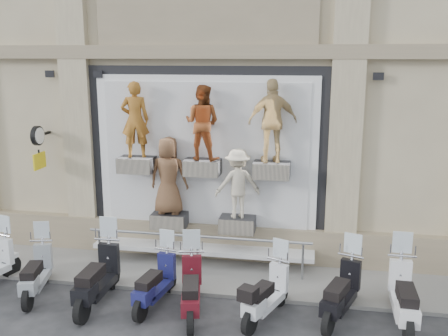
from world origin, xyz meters
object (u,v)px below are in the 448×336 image
Objects in this scene: clock_sign_bracket at (38,142)px; scooter_f at (191,278)px; scooter_h at (342,282)px; scooter_g at (267,284)px; scooter_e at (155,273)px; scooter_i at (405,285)px; guard_rail at (198,255)px; scooter_d at (97,266)px; scooter_c at (36,263)px.

scooter_f is (4.19, -2.22, -2.06)m from clock_sign_bracket.
scooter_g is at bearing -148.75° from scooter_h.
scooter_i is (4.61, 0.12, 0.09)m from scooter_e.
scooter_d is (-1.60, -1.68, 0.33)m from guard_rail.
scooter_f is 0.95× the size of scooter_i.
scooter_h is 1.09m from scooter_i.
scooter_d reaches higher than scooter_i.
scooter_c is at bearing -159.41° from scooter_g.
scooter_d is 5.73m from scooter_i.
scooter_e is at bearing -177.24° from scooter_i.
scooter_i reaches higher than scooter_h.
scooter_c is 1.39m from scooter_d.
clock_sign_bracket is (-3.90, 0.47, 2.34)m from guard_rail.
scooter_i is (2.44, 0.23, 0.09)m from scooter_g.
scooter_d reaches higher than scooter_h.
scooter_h reaches higher than scooter_g.
clock_sign_bracket is at bearing 139.74° from scooter_f.
scooter_c reaches higher than guard_rail.
scooter_g is (5.59, -2.11, -2.11)m from clock_sign_bracket.
scooter_d reaches higher than scooter_f.
scooter_f is 1.00× the size of scooter_h.
scooter_g is at bearing -7.95° from scooter_f.
scooter_d is 3.29m from scooter_g.
scooter_g is at bearing 6.29° from scooter_e.
scooter_h is (6.94, -1.85, -2.06)m from clock_sign_bracket.
clock_sign_bracket is 3.06m from scooter_c.
scooter_d is 1.02× the size of scooter_i.
scooter_h is at bearing 11.65° from scooter_e.
scooter_g is (4.66, -0.10, -0.00)m from scooter_c.
scooter_h is (3.04, -1.38, 0.27)m from guard_rail.
scooter_d reaches higher than scooter_c.
clock_sign_bracket is 3.73m from scooter_d.
scooter_c is at bearing 164.06° from scooter_f.
guard_rail is 2.78× the size of scooter_f.
scooter_i reaches higher than scooter_e.
scooter_h reaches higher than guard_rail.
scooter_h is (1.35, 0.26, 0.05)m from scooter_g.
scooter_h reaches higher than scooter_c.
scooter_f is at bearing -173.73° from scooter_i.
scooter_d is at bearing -163.56° from scooter_e.
scooter_f is at bearing -27.88° from clock_sign_bracket.
scooter_c is 3.27m from scooter_f.
scooter_c is at bearing -177.66° from scooter_i.
clock_sign_bracket is at bearing -178.93° from scooter_g.
scooter_e is at bearing -161.10° from scooter_g.
scooter_d reaches higher than guard_rail.
clock_sign_bracket is 0.52× the size of scooter_d.
guard_rail is 2.98× the size of scooter_e.
scooter_g is at bearing -20.69° from clock_sign_bracket.
scooter_f is 2.77m from scooter_h.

